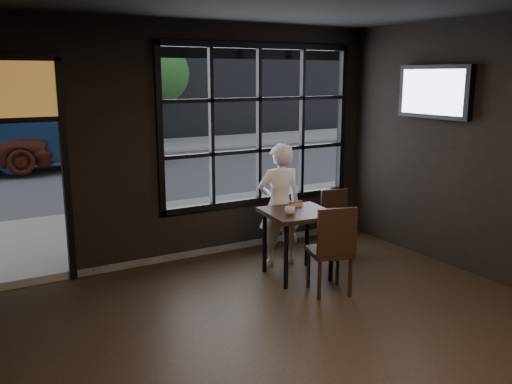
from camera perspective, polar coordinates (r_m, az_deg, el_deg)
floor at (r=4.90m, az=9.37°, el=-18.79°), size 6.00×7.00×0.02m
window_frame at (r=7.81m, az=0.30°, el=7.05°), size 3.06×0.12×2.28m
stained_transom at (r=6.74m, az=-25.08°, el=9.79°), size 1.20×0.06×0.70m
street_asphalt at (r=27.46m, az=-24.36°, el=5.88°), size 60.00×41.00×0.04m
cafe_table at (r=6.84m, az=4.36°, el=-5.46°), size 0.88×0.88×0.86m
chair_near at (r=6.36m, az=7.75°, el=-5.93°), size 0.57×0.57×1.07m
chair_window at (r=7.70m, az=8.67°, el=-3.33°), size 0.49×0.49×0.92m
man at (r=7.17m, az=2.48°, el=-1.37°), size 0.66×0.50×1.64m
hotdog at (r=6.94m, az=4.18°, el=-1.30°), size 0.21×0.10×0.06m
cup at (r=6.54m, az=3.59°, el=-1.97°), size 0.14×0.14×0.10m
tv at (r=7.61m, az=18.25°, el=9.98°), size 0.13×1.19×0.69m
navy_car at (r=15.46m, az=-19.45°, el=5.54°), size 4.81×1.72×1.58m
tree_right at (r=19.70m, az=-10.18°, el=12.16°), size 2.12×2.12×3.61m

